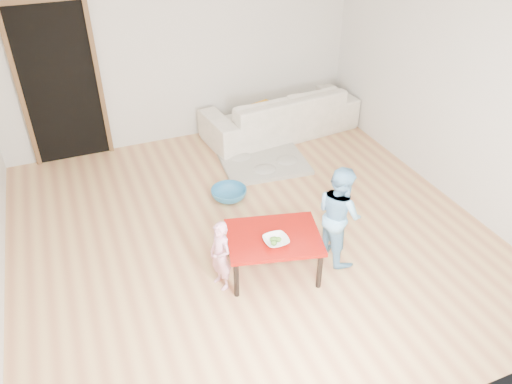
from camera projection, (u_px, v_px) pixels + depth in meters
floor at (249, 231)px, 5.52m from camera, size 5.00×5.00×0.01m
back_wall at (180, 49)px, 6.71m from camera, size 5.00×0.02×2.60m
right_wall at (456, 88)px, 5.58m from camera, size 0.02×5.00×2.60m
doorway at (60, 86)px, 6.35m from camera, size 1.02×0.08×2.11m
sofa at (280, 113)px, 7.32m from camera, size 2.34×1.12×0.66m
cushion at (263, 111)px, 7.00m from camera, size 0.52×0.49×0.11m
red_table at (273, 254)px, 4.87m from camera, size 1.02×0.86×0.44m
bowl at (276, 241)px, 4.64m from camera, size 0.23×0.23×0.06m
broccoli at (276, 241)px, 4.64m from camera, size 0.12×0.12×0.06m
child_pink at (221, 256)px, 4.62m from camera, size 0.25×0.31×0.73m
child_blue at (339, 214)px, 4.90m from camera, size 0.44×0.54×1.05m
basin at (229, 194)px, 6.01m from camera, size 0.43×0.43×0.13m
blanket at (264, 162)px, 6.72m from camera, size 1.19×1.02×0.06m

